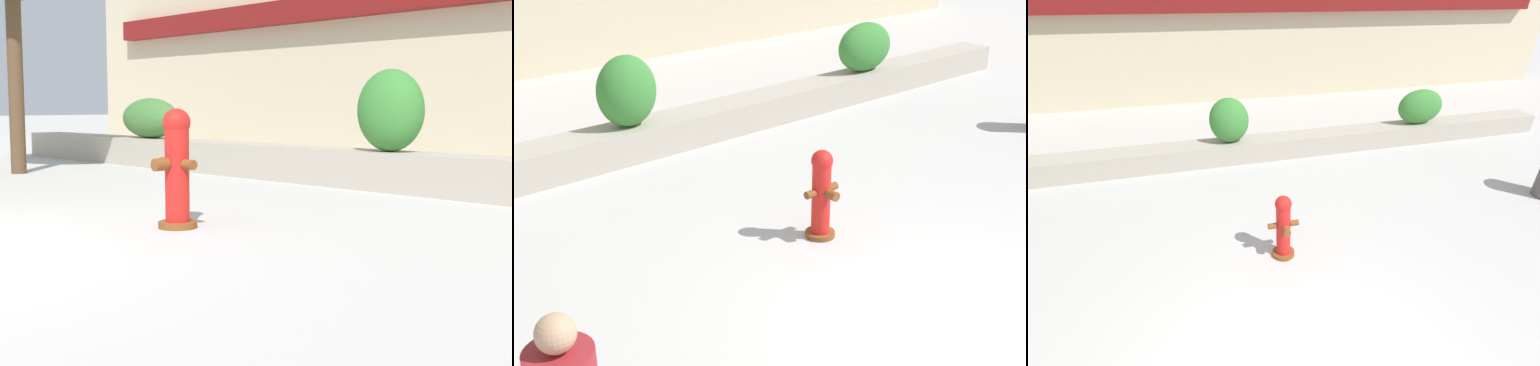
{
  "view_description": "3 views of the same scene",
  "coord_description": "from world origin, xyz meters",
  "views": [
    {
      "loc": [
        5.4,
        -1.74,
        1.12
      ],
      "look_at": [
        0.96,
        2.65,
        0.42
      ],
      "focal_mm": 50.0,
      "sensor_mm": 36.0,
      "label": 1
    },
    {
      "loc": [
        -5.01,
        -3.07,
        3.86
      ],
      "look_at": [
        0.16,
        2.91,
        0.52
      ],
      "focal_mm": 50.0,
      "sensor_mm": 36.0,
      "label": 2
    },
    {
      "loc": [
        -0.73,
        -1.86,
        3.66
      ],
      "look_at": [
        0.61,
        3.12,
        0.8
      ],
      "focal_mm": 24.0,
      "sensor_mm": 36.0,
      "label": 3
    }
  ],
  "objects": [
    {
      "name": "hedge_bush_1",
      "position": [
        0.05,
        6.0,
        1.04
      ],
      "size": [
        0.93,
        0.7,
        1.07
      ],
      "primitive_type": "ellipsoid",
      "color": "#387F33",
      "rests_on": "planter_wall_low"
    },
    {
      "name": "hedge_bush_2",
      "position": [
        5.24,
        6.0,
        0.97
      ],
      "size": [
        1.3,
        0.62,
        0.93
      ],
      "primitive_type": "ellipsoid",
      "color": "#387F33",
      "rests_on": "planter_wall_low"
    },
    {
      "name": "planter_wall_low",
      "position": [
        0.0,
        6.0,
        0.25
      ],
      "size": [
        18.0,
        0.7,
        0.5
      ],
      "primitive_type": "cube",
      "color": "#ADA393",
      "rests_on": "ground"
    },
    {
      "name": "fire_hydrant",
      "position": [
        0.36,
        2.23,
        0.55
      ],
      "size": [
        0.47,
        0.43,
        1.08
      ],
      "color": "brown",
      "rests_on": "ground"
    }
  ]
}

